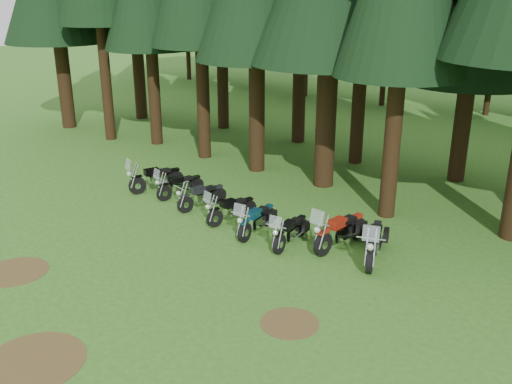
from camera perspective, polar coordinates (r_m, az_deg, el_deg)
ground at (r=16.07m, az=-11.22°, el=-8.20°), size 120.00×120.00×0.00m
decid_0 at (r=47.68m, az=-6.87°, el=18.07°), size 8.00×7.78×10.00m
decid_1 at (r=44.08m, az=-0.34°, el=17.96°), size 7.91×7.69×9.88m
decid_2 at (r=40.15m, az=5.33°, el=16.41°), size 6.72×6.53×8.40m
decid_3 at (r=37.78m, az=13.22°, el=15.08°), size 6.12×5.95×7.65m
decid_4 at (r=36.81m, az=23.18°, el=13.68°), size 5.93×5.76×7.41m
dirt_patch_0 at (r=17.31m, az=-22.95°, el=-7.34°), size 1.80×1.80×0.01m
dirt_patch_1 at (r=13.80m, az=3.37°, el=-12.94°), size 1.40×1.40×0.01m
dirt_patch_2 at (r=13.43m, az=-21.39°, el=-15.53°), size 2.20×2.20×0.01m
motorcycle_0 at (r=22.20m, az=-9.95°, el=1.32°), size 1.10×2.20×1.43m
motorcycle_1 at (r=21.42m, az=-7.59°, el=0.61°), size 0.75×2.01×1.27m
motorcycle_2 at (r=20.26m, az=-5.38°, el=-0.48°), size 0.62×1.99×0.82m
motorcycle_3 at (r=19.01m, az=-2.45°, el=-1.79°), size 0.76×2.02×1.28m
motorcycle_4 at (r=18.10m, az=0.07°, el=-2.87°), size 0.51×2.15×1.35m
motorcycle_5 at (r=17.37m, az=3.46°, el=-4.01°), size 0.49×2.05×1.29m
motorcycle_6 at (r=17.36m, az=8.43°, el=-3.93°), size 0.64×2.44×1.53m
motorcycle_7 at (r=16.75m, az=11.70°, el=-5.06°), size 1.11×2.39×1.54m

